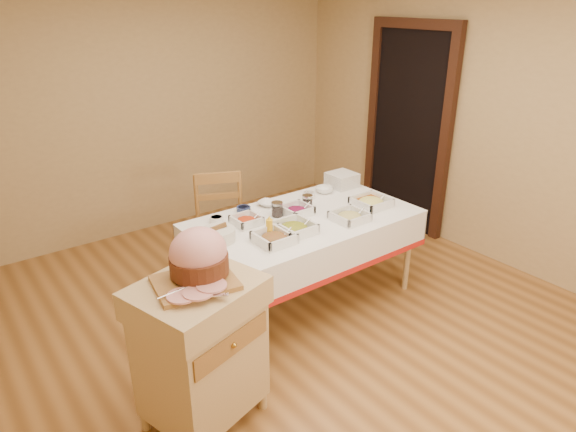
# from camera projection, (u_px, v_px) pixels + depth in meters

# --- Properties ---
(room_shell) EXTENTS (5.00, 5.00, 5.00)m
(room_shell) POSITION_uv_depth(u_px,v_px,m) (299.00, 170.00, 3.53)
(room_shell) COLOR #915F2D
(room_shell) RESTS_ON ground
(doorway) EXTENTS (0.09, 1.10, 2.20)m
(doorway) POSITION_uv_depth(u_px,v_px,m) (408.00, 127.00, 5.49)
(doorway) COLOR black
(doorway) RESTS_ON ground
(dining_table) EXTENTS (1.82, 1.02, 0.76)m
(dining_table) POSITION_uv_depth(u_px,v_px,m) (304.00, 235.00, 4.20)
(dining_table) COLOR tan
(dining_table) RESTS_ON ground
(butcher_cart) EXTENTS (0.80, 0.72, 0.95)m
(butcher_cart) POSITION_uv_depth(u_px,v_px,m) (200.00, 346.00, 2.96)
(butcher_cart) COLOR tan
(butcher_cart) RESTS_ON ground
(dining_chair) EXTENTS (0.58, 0.57, 0.99)m
(dining_chair) POSITION_uv_depth(u_px,v_px,m) (222.00, 230.00, 4.50)
(dining_chair) COLOR olive
(dining_chair) RESTS_ON ground
(ham_on_board) EXTENTS (0.46, 0.44, 0.30)m
(ham_on_board) POSITION_uv_depth(u_px,v_px,m) (198.00, 259.00, 2.80)
(ham_on_board) COLOR olive
(ham_on_board) RESTS_ON butcher_cart
(serving_dish_a) EXTENTS (0.27, 0.26, 0.11)m
(serving_dish_a) POSITION_uv_depth(u_px,v_px,m) (274.00, 238.00, 3.70)
(serving_dish_a) COLOR silver
(serving_dish_a) RESTS_ON dining_table
(serving_dish_b) EXTENTS (0.28, 0.28, 0.11)m
(serving_dish_b) POSITION_uv_depth(u_px,v_px,m) (294.00, 228.00, 3.85)
(serving_dish_b) COLOR silver
(serving_dish_b) RESTS_ON dining_table
(serving_dish_c) EXTENTS (0.25, 0.25, 0.10)m
(serving_dish_c) POSITION_uv_depth(u_px,v_px,m) (350.00, 216.00, 4.06)
(serving_dish_c) COLOR silver
(serving_dish_c) RESTS_ON dining_table
(serving_dish_d) EXTENTS (0.28, 0.28, 0.11)m
(serving_dish_d) POSITION_uv_depth(u_px,v_px,m) (371.00, 202.00, 4.35)
(serving_dish_d) COLOR silver
(serving_dish_d) RESTS_ON dining_table
(serving_dish_e) EXTENTS (0.22, 0.21, 0.10)m
(serving_dish_e) POSITION_uv_depth(u_px,v_px,m) (247.00, 220.00, 4.00)
(serving_dish_e) COLOR silver
(serving_dish_e) RESTS_ON dining_table
(serving_dish_f) EXTENTS (0.23, 0.22, 0.11)m
(serving_dish_f) POSITION_uv_depth(u_px,v_px,m) (297.00, 210.00, 4.18)
(serving_dish_f) COLOR silver
(serving_dish_f) RESTS_ON dining_table
(small_bowl_left) EXTENTS (0.11, 0.11, 0.05)m
(small_bowl_left) POSITION_uv_depth(u_px,v_px,m) (217.00, 219.00, 4.02)
(small_bowl_left) COLOR silver
(small_bowl_left) RESTS_ON dining_table
(small_bowl_mid) EXTENTS (0.12, 0.12, 0.05)m
(small_bowl_mid) POSITION_uv_depth(u_px,v_px,m) (244.00, 209.00, 4.22)
(small_bowl_mid) COLOR navy
(small_bowl_mid) RESTS_ON dining_table
(small_bowl_right) EXTENTS (0.11, 0.11, 0.06)m
(small_bowl_right) POSITION_uv_depth(u_px,v_px,m) (309.00, 195.00, 4.51)
(small_bowl_right) COLOR silver
(small_bowl_right) RESTS_ON dining_table
(bowl_white_imported) EXTENTS (0.20, 0.20, 0.04)m
(bowl_white_imported) POSITION_uv_depth(u_px,v_px,m) (267.00, 203.00, 4.36)
(bowl_white_imported) COLOR silver
(bowl_white_imported) RESTS_ON dining_table
(bowl_small_imported) EXTENTS (0.17, 0.17, 0.05)m
(bowl_small_imported) POSITION_uv_depth(u_px,v_px,m) (324.00, 190.00, 4.64)
(bowl_small_imported) COLOR silver
(bowl_small_imported) RESTS_ON dining_table
(preserve_jar_left) EXTENTS (0.09, 0.09, 0.12)m
(preserve_jar_left) POSITION_uv_depth(u_px,v_px,m) (277.00, 210.00, 4.13)
(preserve_jar_left) COLOR silver
(preserve_jar_left) RESTS_ON dining_table
(preserve_jar_right) EXTENTS (0.09, 0.09, 0.12)m
(preserve_jar_right) POSITION_uv_depth(u_px,v_px,m) (307.00, 202.00, 4.29)
(preserve_jar_right) COLOR silver
(preserve_jar_right) RESTS_ON dining_table
(mustard_bottle) EXTENTS (0.05, 0.05, 0.16)m
(mustard_bottle) POSITION_uv_depth(u_px,v_px,m) (269.00, 227.00, 3.79)
(mustard_bottle) COLOR yellow
(mustard_bottle) RESTS_ON dining_table
(bread_basket) EXTENTS (0.25, 0.25, 0.11)m
(bread_basket) POSITION_uv_depth(u_px,v_px,m) (218.00, 235.00, 3.72)
(bread_basket) COLOR beige
(bread_basket) RESTS_ON dining_table
(plate_stack) EXTENTS (0.24, 0.24, 0.13)m
(plate_stack) POSITION_uv_depth(u_px,v_px,m) (342.00, 180.00, 4.77)
(plate_stack) COLOR silver
(plate_stack) RESTS_ON dining_table
(brass_platter) EXTENTS (0.31, 0.22, 0.04)m
(brass_platter) POSITION_uv_depth(u_px,v_px,m) (369.00, 199.00, 4.46)
(brass_platter) COLOR #B38932
(brass_platter) RESTS_ON dining_table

